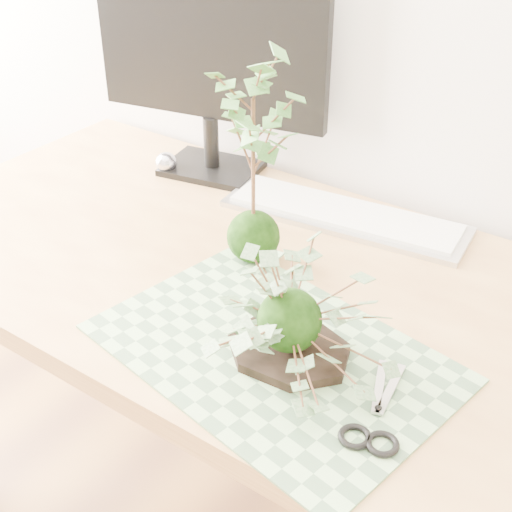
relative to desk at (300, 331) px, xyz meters
The scene contains 9 objects.
desk is the anchor object (origin of this frame).
cutting_mat 0.19m from the desk, 72.02° to the right, with size 0.50×0.34×0.00m, color #486B49.
stone_dish 0.20m from the desk, 64.04° to the right, with size 0.19×0.19×0.01m, color black.
ivy_kokedama 0.26m from the desk, 64.04° to the right, with size 0.31×0.31×0.18m.
maple_kokedama 0.38m from the desk, 166.44° to the left, with size 0.21×0.21×0.38m.
keyboard 0.27m from the desk, 103.19° to the left, with size 0.48×0.19×0.02m.
monitor 0.59m from the desk, 145.36° to the left, with size 0.49×0.18×0.44m.
foil_ball 0.52m from the desk, 156.81° to the left, with size 0.05×0.05×0.05m, color silver.
scissors 0.33m from the desk, 42.74° to the right, with size 0.09×0.18×0.01m.
Camera 1 is at (0.52, 0.41, 1.41)m, focal length 50.00 mm.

